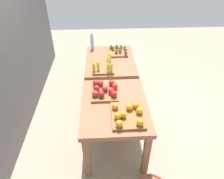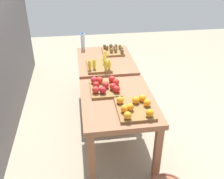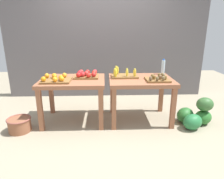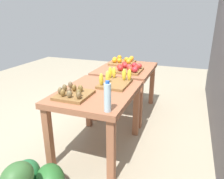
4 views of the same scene
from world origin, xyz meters
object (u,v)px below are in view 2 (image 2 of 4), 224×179
display_table_left (118,107)px  orange_bin (135,107)px  apple_bin (105,87)px  water_bottle (83,41)px  display_table_right (105,66)px  watermelon_pile (113,68)px  banana_crate (100,65)px  kiwi_bin (113,50)px

display_table_left → orange_bin: size_ratio=2.36×
display_table_left → apple_bin: size_ratio=2.60×
apple_bin → water_bottle: 1.36m
display_table_right → water_bottle: size_ratio=3.79×
apple_bin → water_bottle: water_bottle is taller
apple_bin → watermelon_pile: 1.91m
banana_crate → watermelon_pile: banana_crate is taller
watermelon_pile → banana_crate: bearing=163.0°
water_bottle → watermelon_pile: water_bottle is taller
apple_bin → water_bottle: (1.34, 0.19, 0.08)m
kiwi_bin → watermelon_pile: size_ratio=0.55×
display_table_left → banana_crate: 0.86m
display_table_left → display_table_right: bearing=0.0°
banana_crate → watermelon_pile: bearing=-17.0°
apple_bin → kiwi_bin: bearing=-13.2°
apple_bin → water_bottle: bearing=7.9°
banana_crate → kiwi_bin: bearing=-27.2°
watermelon_pile → kiwi_bin: bearing=172.3°
banana_crate → display_table_right: bearing=-21.8°
banana_crate → kiwi_bin: 0.58m
banana_crate → water_bottle: bearing=14.6°
water_bottle → display_table_left: bearing=-169.1°
apple_bin → orange_bin: bearing=-151.9°
display_table_right → water_bottle: 0.59m
display_table_right → apple_bin: apple_bin is taller
orange_bin → apple_bin: (0.46, 0.24, 0.01)m
kiwi_bin → water_bottle: (0.20, 0.46, 0.10)m
display_table_right → orange_bin: orange_bin is taller
display_table_left → apple_bin: apple_bin is taller
display_table_right → banana_crate: bearing=158.2°
kiwi_bin → orange_bin: bearing=179.1°
display_table_left → kiwi_bin: bearing=-6.5°
orange_bin → water_bottle: water_bottle is taller
display_table_left → watermelon_pile: bearing=-6.9°
display_table_right → kiwi_bin: (0.24, -0.15, 0.14)m
display_table_right → display_table_left: bearing=180.0°
kiwi_bin → watermelon_pile: kiwi_bin is taller
kiwi_bin → water_bottle: 0.51m
kiwi_bin → watermelon_pile: (0.63, -0.09, -0.60)m
orange_bin → water_bottle: bearing=13.5°
watermelon_pile → display_table_left: bearing=173.1°
banana_crate → water_bottle: water_bottle is taller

